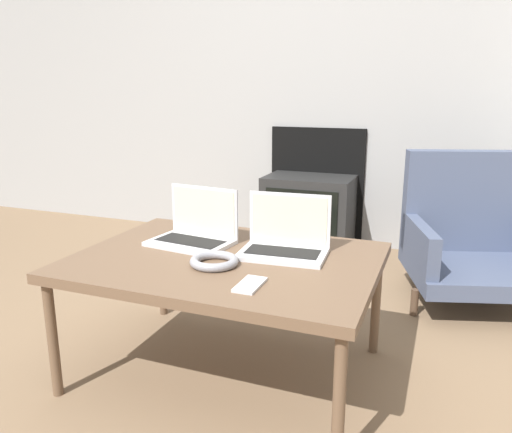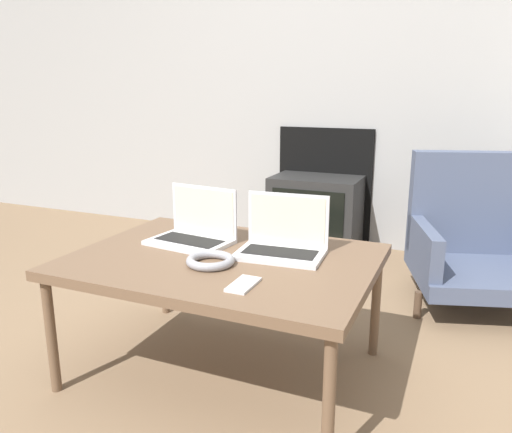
{
  "view_description": "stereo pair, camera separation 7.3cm",
  "coord_description": "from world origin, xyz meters",
  "px_view_note": "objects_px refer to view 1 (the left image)",
  "views": [
    {
      "loc": [
        0.72,
        -1.35,
        1.04
      ],
      "look_at": [
        0.0,
        0.5,
        0.54
      ],
      "focal_mm": 35.0,
      "sensor_mm": 36.0,
      "label": 1
    },
    {
      "loc": [
        0.78,
        -1.32,
        1.04
      ],
      "look_at": [
        0.0,
        0.5,
        0.54
      ],
      "focal_mm": 35.0,
      "sensor_mm": 36.0,
      "label": 2
    }
  ],
  "objects_px": {
    "laptop_left": "(196,231)",
    "headphones": "(215,261)",
    "phone": "(250,285)",
    "tv": "(308,213)",
    "armchair": "(472,235)",
    "laptop_right": "(285,241)"
  },
  "relations": [
    {
      "from": "laptop_right",
      "to": "phone",
      "type": "xyz_separation_m",
      "value": [
        -0.0,
        -0.34,
        -0.04
      ]
    },
    {
      "from": "laptop_right",
      "to": "tv",
      "type": "relative_size",
      "value": 0.57
    },
    {
      "from": "laptop_right",
      "to": "armchair",
      "type": "relative_size",
      "value": 0.41
    },
    {
      "from": "laptop_left",
      "to": "armchair",
      "type": "xyz_separation_m",
      "value": [
        1.04,
        1.0,
        -0.18
      ]
    },
    {
      "from": "tv",
      "to": "armchair",
      "type": "relative_size",
      "value": 0.73
    },
    {
      "from": "armchair",
      "to": "laptop_right",
      "type": "bearing_deg",
      "value": -141.26
    },
    {
      "from": "headphones",
      "to": "armchair",
      "type": "bearing_deg",
      "value": 54.74
    },
    {
      "from": "phone",
      "to": "laptop_left",
      "type": "bearing_deg",
      "value": 137.03
    },
    {
      "from": "tv",
      "to": "armchair",
      "type": "bearing_deg",
      "value": -25.12
    },
    {
      "from": "phone",
      "to": "tv",
      "type": "xyz_separation_m",
      "value": [
        -0.31,
        1.8,
        -0.22
      ]
    },
    {
      "from": "tv",
      "to": "armchair",
      "type": "distance_m",
      "value": 1.09
    },
    {
      "from": "laptop_left",
      "to": "laptop_right",
      "type": "height_order",
      "value": "same"
    },
    {
      "from": "headphones",
      "to": "armchair",
      "type": "height_order",
      "value": "armchair"
    },
    {
      "from": "laptop_left",
      "to": "tv",
      "type": "bearing_deg",
      "value": 94.71
    },
    {
      "from": "tv",
      "to": "headphones",
      "type": "bearing_deg",
      "value": -85.78
    },
    {
      "from": "phone",
      "to": "tv",
      "type": "bearing_deg",
      "value": 99.63
    },
    {
      "from": "headphones",
      "to": "phone",
      "type": "height_order",
      "value": "headphones"
    },
    {
      "from": "laptop_left",
      "to": "armchair",
      "type": "bearing_deg",
      "value": 50.93
    },
    {
      "from": "phone",
      "to": "armchair",
      "type": "height_order",
      "value": "armchair"
    },
    {
      "from": "phone",
      "to": "armchair",
      "type": "relative_size",
      "value": 0.17
    },
    {
      "from": "headphones",
      "to": "armchair",
      "type": "distance_m",
      "value": 1.5
    },
    {
      "from": "laptop_left",
      "to": "headphones",
      "type": "height_order",
      "value": "laptop_left"
    }
  ]
}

